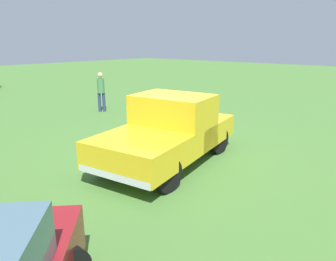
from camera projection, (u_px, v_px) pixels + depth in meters
name	position (u px, v px, depth m)	size (l,w,h in m)	color
ground_plane	(166.00, 152.00, 9.08)	(80.00, 80.00, 0.00)	#477533
pickup_truck	(170.00, 129.00, 8.12)	(4.69, 2.69, 1.80)	black
person_bystander	(101.00, 90.00, 14.13)	(0.45, 0.45, 1.80)	navy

